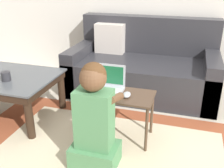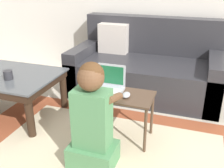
{
  "view_description": "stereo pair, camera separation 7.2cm",
  "coord_description": "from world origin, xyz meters",
  "px_view_note": "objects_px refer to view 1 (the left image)",
  "views": [
    {
      "loc": [
        0.64,
        -1.76,
        1.33
      ],
      "look_at": [
        0.06,
        0.16,
        0.48
      ],
      "focal_mm": 42.0,
      "sensor_mm": 36.0,
      "label": 1
    },
    {
      "loc": [
        0.71,
        -1.74,
        1.33
      ],
      "look_at": [
        0.06,
        0.16,
        0.48
      ],
      "focal_mm": 42.0,
      "sensor_mm": 36.0,
      "label": 2
    }
  ],
  "objects_px": {
    "laptop_desk": "(117,100)",
    "computer_mouse": "(127,95)",
    "laptop": "(109,87)",
    "couch": "(143,68)",
    "coffee_table": "(0,81)",
    "person_seated": "(95,121)",
    "cup_on_table": "(6,76)"
  },
  "relations": [
    {
      "from": "couch",
      "to": "laptop",
      "type": "bearing_deg",
      "value": -95.39
    },
    {
      "from": "coffee_table",
      "to": "person_seated",
      "type": "distance_m",
      "value": 1.23
    },
    {
      "from": "couch",
      "to": "laptop",
      "type": "distance_m",
      "value": 1.05
    },
    {
      "from": "laptop_desk",
      "to": "cup_on_table",
      "type": "xyz_separation_m",
      "value": [
        -1.03,
        -0.05,
        0.11
      ]
    },
    {
      "from": "couch",
      "to": "coffee_table",
      "type": "height_order",
      "value": "couch"
    },
    {
      "from": "coffee_table",
      "to": "laptop_desk",
      "type": "xyz_separation_m",
      "value": [
        1.2,
        -0.06,
        -0.01
      ]
    },
    {
      "from": "laptop",
      "to": "person_seated",
      "type": "height_order",
      "value": "person_seated"
    },
    {
      "from": "couch",
      "to": "person_seated",
      "type": "relative_size",
      "value": 2.08
    },
    {
      "from": "laptop",
      "to": "computer_mouse",
      "type": "bearing_deg",
      "value": -22.19
    },
    {
      "from": "cup_on_table",
      "to": "laptop",
      "type": "bearing_deg",
      "value": 5.28
    },
    {
      "from": "computer_mouse",
      "to": "cup_on_table",
      "type": "height_order",
      "value": "cup_on_table"
    },
    {
      "from": "computer_mouse",
      "to": "coffee_table",
      "type": "bearing_deg",
      "value": 176.08
    },
    {
      "from": "laptop",
      "to": "person_seated",
      "type": "bearing_deg",
      "value": -86.13
    },
    {
      "from": "laptop",
      "to": "couch",
      "type": "bearing_deg",
      "value": 84.61
    },
    {
      "from": "laptop_desk",
      "to": "computer_mouse",
      "type": "xyz_separation_m",
      "value": [
        0.09,
        -0.03,
        0.07
      ]
    },
    {
      "from": "coffee_table",
      "to": "couch",
      "type": "bearing_deg",
      "value": 39.75
    },
    {
      "from": "laptop_desk",
      "to": "computer_mouse",
      "type": "bearing_deg",
      "value": -19.72
    },
    {
      "from": "coffee_table",
      "to": "person_seated",
      "type": "xyz_separation_m",
      "value": [
        1.15,
        -0.45,
        0.01
      ]
    },
    {
      "from": "laptop_desk",
      "to": "cup_on_table",
      "type": "height_order",
      "value": "cup_on_table"
    },
    {
      "from": "couch",
      "to": "computer_mouse",
      "type": "height_order",
      "value": "couch"
    },
    {
      "from": "coffee_table",
      "to": "computer_mouse",
      "type": "xyz_separation_m",
      "value": [
        1.29,
        -0.09,
        0.07
      ]
    },
    {
      "from": "couch",
      "to": "laptop_desk",
      "type": "relative_size",
      "value": 2.75
    },
    {
      "from": "laptop_desk",
      "to": "computer_mouse",
      "type": "height_order",
      "value": "computer_mouse"
    },
    {
      "from": "laptop_desk",
      "to": "laptop",
      "type": "height_order",
      "value": "laptop"
    },
    {
      "from": "person_seated",
      "to": "coffee_table",
      "type": "bearing_deg",
      "value": 158.71
    },
    {
      "from": "coffee_table",
      "to": "laptop_desk",
      "type": "bearing_deg",
      "value": -2.65
    },
    {
      "from": "laptop",
      "to": "computer_mouse",
      "type": "relative_size",
      "value": 2.5
    },
    {
      "from": "coffee_table",
      "to": "laptop",
      "type": "distance_m",
      "value": 1.12
    },
    {
      "from": "computer_mouse",
      "to": "cup_on_table",
      "type": "bearing_deg",
      "value": -179.09
    },
    {
      "from": "laptop",
      "to": "laptop_desk",
      "type": "bearing_deg",
      "value": -24.97
    },
    {
      "from": "coffee_table",
      "to": "laptop_desk",
      "type": "relative_size",
      "value": 1.81
    },
    {
      "from": "couch",
      "to": "computer_mouse",
      "type": "distance_m",
      "value": 1.11
    }
  ]
}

